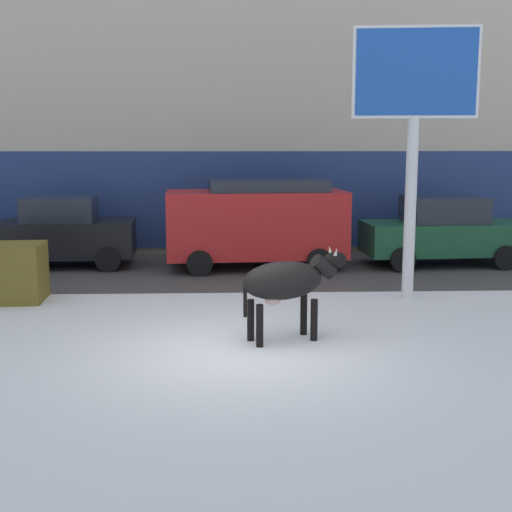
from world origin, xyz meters
TOP-DOWN VIEW (x-y plane):
  - ground_plane at (0.00, 0.00)m, footprint 120.00×120.00m
  - road_strip at (0.00, 7.15)m, footprint 60.00×5.60m
  - building_facade at (0.00, 12.75)m, footprint 44.00×6.10m
  - cow_black at (0.79, 0.68)m, footprint 1.92×1.04m
  - billboard at (3.61, 3.68)m, footprint 2.53×0.49m
  - car_black_hatchback at (-4.46, 7.74)m, footprint 3.60×2.11m
  - car_red_van at (0.57, 7.36)m, footprint 4.71×2.35m
  - car_darkgreen_sedan at (5.55, 7.62)m, footprint 4.31×2.20m
  - dumpster at (-4.87, 3.76)m, footprint 1.75×1.17m

SIDE VIEW (x-z plane):
  - ground_plane at x=0.00m, z-range 0.00..0.00m
  - road_strip at x=0.00m, z-range 0.00..0.01m
  - dumpster at x=-4.87m, z-range 0.00..1.20m
  - car_darkgreen_sedan at x=5.55m, z-range -0.01..1.83m
  - car_black_hatchback at x=-4.46m, z-range 0.00..1.86m
  - cow_black at x=0.79m, z-range 0.22..1.76m
  - car_red_van at x=0.57m, z-range 0.08..2.40m
  - billboard at x=3.61m, z-range 1.53..7.09m
  - building_facade at x=0.00m, z-range -0.02..12.98m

